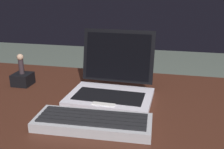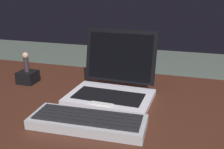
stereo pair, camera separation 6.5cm
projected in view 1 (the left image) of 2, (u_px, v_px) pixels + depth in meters
desk at (129, 131)px, 0.86m from camera, size 1.76×0.83×0.72m
laptop_front at (112, 84)px, 0.94m from camera, size 0.30×0.26×0.23m
external_keyboard at (93, 122)px, 0.74m from camera, size 0.34×0.14×0.03m
figurine_stand at (23, 79)px, 1.06m from camera, size 0.07×0.07×0.05m
figurine at (21, 63)px, 1.03m from camera, size 0.03×0.03×0.08m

